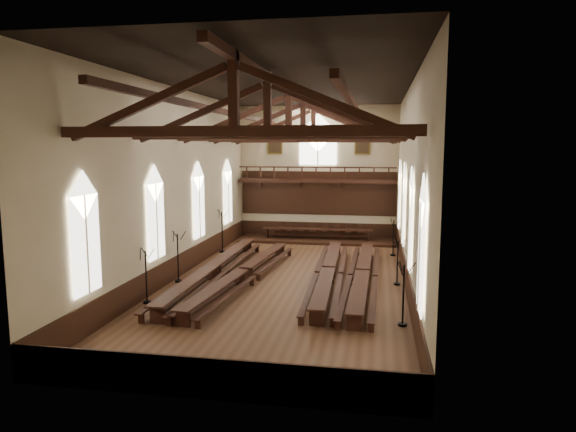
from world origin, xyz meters
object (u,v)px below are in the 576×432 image
refectory_row_b (244,272)px  dais (317,240)px  candelabrum_left_far (222,239)px  candelabrum_right_mid (397,271)px  candelabrum_right_far (393,244)px  refectory_row_a (214,268)px  refectory_row_c (328,271)px  high_table (317,230)px  refectory_row_d (363,273)px  candelabrum_left_mid (178,267)px  candelabrum_right_near (403,306)px  candelabrum_left_near (147,287)px

refectory_row_b → dais: refectory_row_b is taller
candelabrum_left_far → candelabrum_right_mid: (11.10, -6.28, -0.15)m
candelabrum_right_far → refectory_row_a: bearing=-141.4°
refectory_row_c → dais: refectory_row_c is taller
high_table → candelabrum_left_far: bearing=-138.6°
refectory_row_d → refectory_row_c: bearing=171.1°
refectory_row_d → candelabrum_right_mid: 1.73m
dais → candelabrum_left_mid: size_ratio=4.25×
high_table → candelabrum_right_near: bearing=-72.8°
candelabrum_left_near → candelabrum_left_mid: 3.70m
dais → refectory_row_b: bearing=-101.0°
candelabrum_left_near → candelabrum_right_mid: bearing=24.5°
refectory_row_a → candelabrum_right_near: (9.51, -5.65, 0.19)m
candelabrum_left_mid → candelabrum_right_near: size_ratio=1.05×
dais → high_table: (-0.00, 0.00, 0.74)m
candelabrum_left_far → candelabrum_right_far: bearing=4.5°
refectory_row_b → dais: bearing=79.0°
refectory_row_b → refectory_row_c: bearing=14.0°
refectory_row_a → high_table: 12.46m
candelabrum_left_near → candelabrum_left_far: candelabrum_left_far is taller
refectory_row_d → candelabrum_left_mid: candelabrum_left_mid is taller
refectory_row_c → candelabrum_right_far: bearing=63.4°
refectory_row_d → candelabrum_left_near: bearing=-152.0°
refectory_row_a → candelabrum_left_far: size_ratio=5.19×
dais → candelabrum_right_near: candelabrum_right_near is taller
refectory_row_c → candelabrum_left_near: 9.25m
high_table → candelabrum_left_near: bearing=-109.3°
refectory_row_b → high_table: high_table is taller
candelabrum_left_far → candelabrum_right_far: 11.14m
refectory_row_d → candelabrum_right_near: size_ratio=5.67×
refectory_row_c → dais: bearing=99.6°
refectory_row_c → candelabrum_left_far: 9.75m
candelabrum_left_far → refectory_row_b: bearing=-64.8°
refectory_row_a → candelabrum_left_far: bearing=103.3°
refectory_row_c → candelabrum_left_near: (-7.61, -5.26, 0.21)m
refectory_row_a → candelabrum_right_mid: candelabrum_right_mid is taller
refectory_row_a → candelabrum_right_far: candelabrum_right_far is taller
refectory_row_a → high_table: (4.14, 11.75, 0.25)m
high_table → candelabrum_right_far: (5.37, -4.16, -0.11)m
candelabrum_right_mid → candelabrum_right_far: (-0.00, 7.16, 0.00)m
candelabrum_left_mid → candelabrum_left_far: (-0.00, 7.65, 0.06)m
candelabrum_left_near → candelabrum_right_near: (11.10, -1.02, 0.01)m
refectory_row_b → candelabrum_right_far: 11.15m
refectory_row_d → dais: 11.99m
refectory_row_a → refectory_row_d: (7.79, 0.35, -0.04)m
refectory_row_a → refectory_row_b: (1.77, -0.44, -0.05)m
candelabrum_left_near → candelabrum_right_mid: (11.10, 5.06, -0.03)m
refectory_row_c → dais: (-1.88, 11.13, -0.45)m
candelabrum_left_far → candelabrum_right_far: (11.10, 0.88, -0.14)m
candelabrum_left_near → candelabrum_right_far: bearing=47.8°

